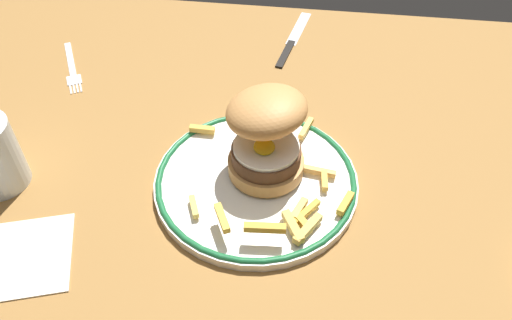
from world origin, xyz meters
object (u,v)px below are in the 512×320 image
fork (72,68)px  napkin (18,257)px  burger (266,132)px  dinner_plate (256,181)px  knife (291,42)px

fork → napkin: size_ratio=1.16×
fork → napkin: (7.70, -35.43, 0.02)cm
fork → napkin: 36.26cm
burger → fork: (-33.61, 18.81, -7.00)cm
dinner_plate → fork: bearing=147.2°
dinner_plate → burger: bearing=67.1°
knife → napkin: size_ratio=1.55×
dinner_plate → knife: 32.93cm
dinner_plate → knife: dinner_plate is taller
fork → knife: 36.37cm
fork → napkin: bearing=-77.7°
napkin → knife: bearing=60.5°
burger → napkin: size_ratio=1.17×
napkin → dinner_plate: bearing=29.9°
burger → dinner_plate: bearing=-112.9°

